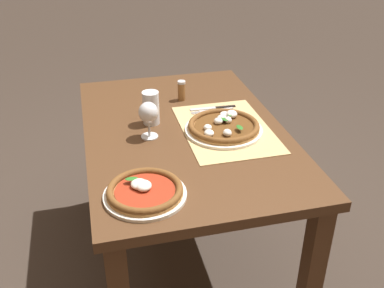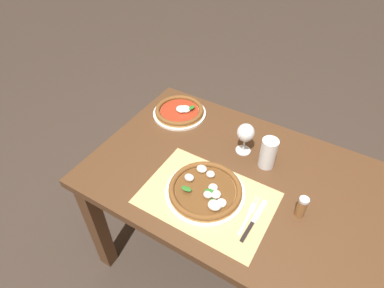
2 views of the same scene
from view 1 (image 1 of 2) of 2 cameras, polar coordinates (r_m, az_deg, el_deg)
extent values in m
plane|color=#382D26|center=(2.35, -0.83, -14.26)|extent=(24.00, 24.00, 0.00)
cube|color=#4C301C|center=(1.92, -0.99, 1.38)|extent=(1.26, 0.83, 0.04)
cube|color=#4C301C|center=(1.83, 14.86, -16.11)|extent=(0.07, 0.07, 0.70)
cube|color=#4C301C|center=(2.66, 3.82, 0.91)|extent=(0.07, 0.07, 0.70)
cube|color=#4C301C|center=(2.56, -11.63, -0.96)|extent=(0.07, 0.07, 0.70)
cube|color=tan|center=(1.91, 4.31, 1.94)|extent=(0.52, 0.36, 0.00)
cylinder|color=silver|center=(1.89, 4.04, 1.83)|extent=(0.33, 0.33, 0.01)
cylinder|color=#B77F42|center=(1.88, 4.05, 2.12)|extent=(0.30, 0.30, 0.01)
torus|color=brown|center=(1.88, 4.06, 2.39)|extent=(0.30, 0.30, 0.02)
cylinder|color=brown|center=(1.88, 4.06, 2.30)|extent=(0.25, 0.25, 0.00)
ellipsoid|color=silver|center=(1.89, 3.36, 2.93)|extent=(0.04, 0.04, 0.03)
ellipsoid|color=silver|center=(1.84, 2.00, 2.11)|extent=(0.04, 0.03, 0.02)
ellipsoid|color=silver|center=(1.91, 4.60, 3.07)|extent=(0.04, 0.03, 0.03)
ellipsoid|color=silver|center=(1.80, 4.51, 1.44)|extent=(0.04, 0.03, 0.03)
ellipsoid|color=silver|center=(1.80, 2.18, 1.41)|extent=(0.05, 0.04, 0.02)
ellipsoid|color=silver|center=(1.92, 3.81, 3.33)|extent=(0.04, 0.04, 0.03)
ellipsoid|color=silver|center=(1.95, 5.06, 3.81)|extent=(0.05, 0.05, 0.03)
ellipsoid|color=silver|center=(1.96, 4.16, 3.80)|extent=(0.04, 0.04, 0.02)
ellipsoid|color=#286B23|center=(1.84, 6.07, 2.13)|extent=(0.04, 0.03, 0.00)
ellipsoid|color=#286B23|center=(1.90, 4.12, 3.19)|extent=(0.05, 0.04, 0.00)
ellipsoid|color=#286B23|center=(1.94, 4.85, 3.83)|extent=(0.05, 0.03, 0.00)
cylinder|color=silver|center=(1.51, -5.97, -6.45)|extent=(0.28, 0.28, 0.01)
cylinder|color=#B77F42|center=(1.50, -5.99, -6.11)|extent=(0.25, 0.25, 0.01)
torus|color=brown|center=(1.49, -6.01, -5.81)|extent=(0.25, 0.25, 0.02)
cylinder|color=maroon|center=(1.50, -6.01, -5.91)|extent=(0.20, 0.20, 0.00)
ellipsoid|color=silver|center=(1.50, -6.18, -5.28)|extent=(0.06, 0.05, 0.03)
ellipsoid|color=silver|center=(1.51, -6.75, -5.07)|extent=(0.06, 0.06, 0.03)
ellipsoid|color=#286B23|center=(1.53, -7.68, -4.39)|extent=(0.03, 0.05, 0.00)
cylinder|color=silver|center=(1.86, -5.40, 0.98)|extent=(0.07, 0.07, 0.00)
cylinder|color=silver|center=(1.84, -5.46, 1.93)|extent=(0.01, 0.01, 0.06)
ellipsoid|color=silver|center=(1.81, -5.57, 4.04)|extent=(0.08, 0.08, 0.08)
ellipsoid|color=#C17019|center=(1.81, -5.55, 3.75)|extent=(0.07, 0.07, 0.05)
cylinder|color=silver|center=(1.94, -5.24, 4.60)|extent=(0.07, 0.07, 0.15)
cylinder|color=black|center=(1.94, -5.22, 4.21)|extent=(0.07, 0.07, 0.12)
cylinder|color=silver|center=(1.92, -5.31, 5.99)|extent=(0.07, 0.07, 0.02)
cube|color=#B7B7BC|center=(2.07, 3.72, 4.40)|extent=(0.02, 0.12, 0.00)
cube|color=#B7B7BC|center=(2.05, 1.60, 4.15)|extent=(0.02, 0.05, 0.00)
cylinder|color=#B7B7BC|center=(2.05, 0.39, 4.11)|extent=(0.00, 0.04, 0.00)
cylinder|color=#B7B7BC|center=(2.04, 0.44, 4.04)|extent=(0.00, 0.04, 0.00)
cylinder|color=#B7B7BC|center=(2.04, 0.48, 3.97)|extent=(0.00, 0.04, 0.00)
cylinder|color=#B7B7BC|center=(2.03, 0.53, 3.90)|extent=(0.00, 0.04, 0.00)
cube|color=black|center=(2.10, 4.26, 4.72)|extent=(0.02, 0.10, 0.01)
cube|color=#B7B7BC|center=(2.08, 1.39, 4.48)|extent=(0.02, 0.12, 0.00)
cylinder|color=brown|center=(2.17, -1.33, 6.66)|extent=(0.04, 0.04, 0.08)
cylinder|color=#BCBCC1|center=(2.15, -1.35, 7.85)|extent=(0.04, 0.04, 0.01)
camera|label=2|loc=(2.33, 22.19, 31.85)|focal=30.00mm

